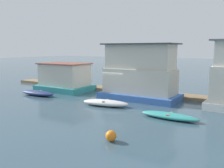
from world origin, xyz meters
name	(u,v)px	position (x,y,z in m)	size (l,w,h in m)	color
ground_plane	(117,97)	(0.00, 0.00, 0.00)	(200.00, 200.00, 0.00)	#385160
dock_walkway	(131,91)	(0.00, 2.89, 0.15)	(33.80, 2.02, 0.30)	#846B4C
houseboat_teal	(65,78)	(-6.97, 0.09, 1.45)	(5.93, 4.03, 3.09)	teal
houseboat_blue	(140,74)	(2.23, 0.32, 2.37)	(7.30, 3.71, 5.16)	#3866B7
dinghy_navy	(38,93)	(-7.16, -3.64, 0.26)	(4.12, 1.44, 0.51)	navy
dinghy_white	(106,103)	(1.14, -3.81, 0.26)	(4.13, 1.99, 0.52)	white
dinghy_teal	(169,116)	(6.88, -4.66, 0.20)	(4.05, 1.21, 0.40)	teal
mooring_post_far_right	(60,80)	(-9.10, 1.62, 0.87)	(0.29, 0.29, 1.74)	brown
buoy_orange	(111,136)	(5.74, -10.21, 0.28)	(0.57, 0.57, 0.57)	orange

